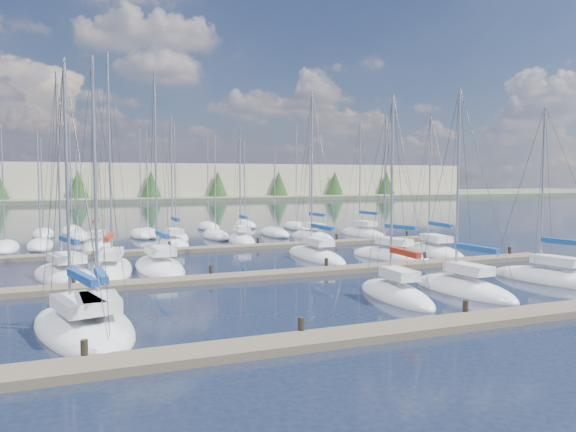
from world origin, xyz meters
name	(u,v)px	position (x,y,z in m)	size (l,w,h in m)	color
ground	(160,224)	(0.00, 60.00, 0.00)	(400.00, 400.00, 0.00)	#1B2337
dock_near	(400,330)	(0.00, 2.01, 0.15)	(44.00, 1.93, 1.10)	#6B5E4C
dock_mid	(276,274)	(0.00, 16.01, 0.15)	(44.00, 1.93, 1.10)	#6B5E4C
dock_far	(218,248)	(0.00, 30.01, 0.15)	(44.00, 1.93, 1.10)	#6B5E4C
sailboat_p	(242,240)	(3.78, 35.15, 0.19)	(3.05, 7.12, 12.00)	white
sailboat_l	(390,256)	(11.16, 20.15, 0.18)	(4.48, 8.16, 11.92)	white
sailboat_i	(111,270)	(-9.58, 21.37, 0.19)	(4.29, 9.81, 15.29)	white
sailboat_m	(433,252)	(15.80, 21.00, 0.17)	(3.77, 8.95, 12.10)	white
sailboat_h	(65,276)	(-12.42, 20.40, 0.18)	(5.11, 8.62, 13.58)	white
sailboat_c	(100,329)	(-11.25, 6.68, 0.18)	(2.86, 7.09, 11.94)	white
sailboat_k	(316,256)	(5.80, 22.45, 0.19)	(2.46, 9.05, 13.70)	white
sailboat_n	(97,246)	(-9.59, 35.20, 0.20)	(3.45, 8.15, 14.28)	white
sailboat_j	(159,267)	(-6.39, 21.63, 0.18)	(3.20, 8.63, 14.29)	white
sailboat_r	(363,234)	(17.76, 35.87, 0.19)	(2.93, 8.19, 13.24)	white
sailboat_d	(396,295)	(3.50, 7.70, 0.19)	(2.50, 6.84, 11.36)	white
sailboat_b	(76,332)	(-12.17, 6.67, 0.17)	(4.52, 8.88, 11.79)	white
sailboat_o	(174,244)	(-2.91, 34.61, 0.20)	(2.51, 6.65, 12.65)	white
sailboat_f	(550,279)	(14.67, 8.09, 0.18)	(3.75, 8.03, 11.32)	white
sailboat_e	(464,289)	(7.83, 7.61, 0.19)	(2.89, 7.51, 11.93)	white
sailboat_q	(312,237)	(11.51, 35.38, 0.18)	(3.31, 7.32, 10.55)	white
distant_boats	(144,234)	(-4.34, 43.76, 0.29)	(36.93, 20.75, 13.30)	#9EA0A5
shoreline	(55,173)	(-13.29, 149.77, 7.44)	(400.00, 60.00, 38.00)	#666B51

